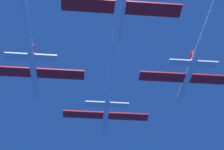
# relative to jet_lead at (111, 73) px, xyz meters

# --- Properties ---
(jet_lead) EXTENTS (19.67, 57.25, 3.26)m
(jet_lead) POSITION_rel_jet_lead_xyz_m (0.00, 0.00, 0.00)
(jet_lead) COLOR white
(jet_left_wing) EXTENTS (19.67, 58.89, 3.26)m
(jet_left_wing) POSITION_rel_jet_lead_xyz_m (-15.00, -15.14, -0.42)
(jet_left_wing) COLOR white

